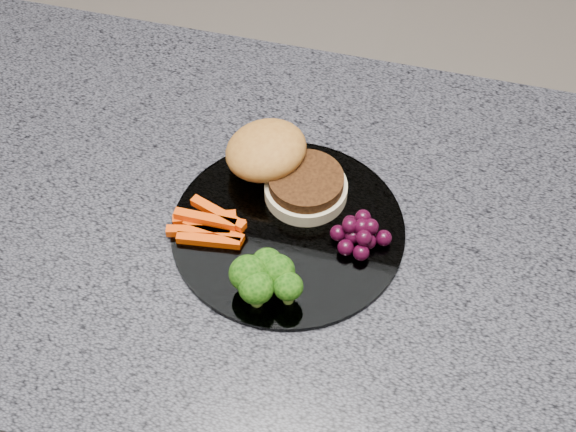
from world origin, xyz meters
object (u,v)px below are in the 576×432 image
object	(u,v)px
burger	(280,165)
grape_bunch	(360,234)
island_cabinet	(251,397)
plate	(288,229)

from	to	relation	value
burger	grape_bunch	size ratio (longest dim) A/B	2.54
island_cabinet	burger	bearing A→B (deg)	59.78
burger	grape_bunch	xyz separation A→B (m)	(0.11, -0.07, -0.01)
burger	island_cabinet	bearing A→B (deg)	-103.73
island_cabinet	burger	size ratio (longest dim) A/B	7.00
plate	burger	bearing A→B (deg)	111.71
burger	plate	bearing A→B (deg)	-51.79
grape_bunch	island_cabinet	bearing A→B (deg)	177.59
island_cabinet	burger	world-z (taller)	burger
grape_bunch	burger	bearing A→B (deg)	148.01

